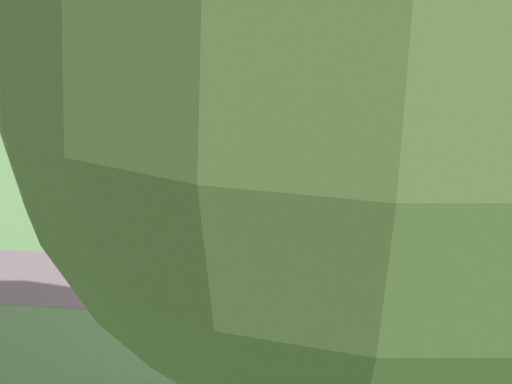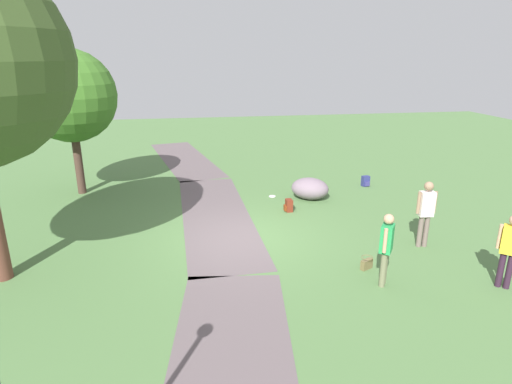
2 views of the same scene
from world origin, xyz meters
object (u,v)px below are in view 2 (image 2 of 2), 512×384
woman_with_handbag (386,245)px  handbag_on_grass (367,263)px  frisbee_on_grass (272,196)px  lawn_boulder (310,189)px  backpack_by_boulder (289,206)px  young_tree_near_path (70,96)px  man_near_boulder (426,209)px  spare_backpack_on_lawn (366,181)px  passerby_on_path (510,246)px

woman_with_handbag → handbag_on_grass: woman_with_handbag is taller
handbag_on_grass → frisbee_on_grass: size_ratio=1.52×
lawn_boulder → backpack_by_boulder: size_ratio=4.22×
handbag_on_grass → frisbee_on_grass: (5.66, 1.13, -0.13)m
young_tree_near_path → handbag_on_grass: young_tree_near_path is taller
man_near_boulder → backpack_by_boulder: size_ratio=4.51×
woman_with_handbag → man_near_boulder: size_ratio=0.93×
man_near_boulder → spare_backpack_on_lawn: size_ratio=4.51×
passerby_on_path → backpack_by_boulder: bearing=33.1°
woman_with_handbag → frisbee_on_grass: 6.59m
handbag_on_grass → backpack_by_boulder: 4.21m
handbag_on_grass → passerby_on_path: bearing=-116.2°
young_tree_near_path → woman_with_handbag: young_tree_near_path is taller
frisbee_on_grass → young_tree_near_path: bearing=76.9°
backpack_by_boulder → passerby_on_path: bearing=-146.9°
lawn_boulder → spare_backpack_on_lawn: size_ratio=4.22×
man_near_boulder → handbag_on_grass: man_near_boulder is taller
man_near_boulder → backpack_by_boulder: man_near_boulder is taller
lawn_boulder → handbag_on_grass: lawn_boulder is taller
woman_with_handbag → handbag_on_grass: (0.75, 0.05, -0.83)m
woman_with_handbag → frisbee_on_grass: woman_with_handbag is taller
passerby_on_path → lawn_boulder: bearing=20.9°
lawn_boulder → passerby_on_path: (-6.51, -2.48, 0.61)m
passerby_on_path → spare_backpack_on_lawn: passerby_on_path is taller
woman_with_handbag → passerby_on_path: bearing=-101.9°
man_near_boulder → lawn_boulder: bearing=23.2°
passerby_on_path → spare_backpack_on_lawn: 7.65m
young_tree_near_path → passerby_on_path: (-8.54, -10.61, -2.53)m
man_near_boulder → woman_with_handbag: bearing=131.3°
frisbee_on_grass → handbag_on_grass: bearing=-168.7°
passerby_on_path → handbag_on_grass: bearing=63.8°
passerby_on_path → young_tree_near_path: bearing=51.2°
passerby_on_path → handbag_on_grass: 3.03m
passerby_on_path → spare_backpack_on_lawn: (7.61, -0.11, -0.79)m
woman_with_handbag → spare_backpack_on_lawn: (7.07, -2.67, -0.78)m
woman_with_handbag → frisbee_on_grass: (6.41, 1.18, -0.97)m
young_tree_near_path → lawn_boulder: 8.95m
woman_with_handbag → handbag_on_grass: size_ratio=4.59×
passerby_on_path → frisbee_on_grass: bearing=28.3°
lawn_boulder → backpack_by_boulder: 1.53m
young_tree_near_path → woman_with_handbag: size_ratio=3.05×
young_tree_near_path → frisbee_on_grass: size_ratio=21.36×
young_tree_near_path → man_near_boulder: 12.05m
handbag_on_grass → young_tree_near_path: bearing=47.8°
handbag_on_grass → spare_backpack_on_lawn: (6.33, -2.71, 0.05)m
woman_with_handbag → passerby_on_path: (-0.54, -2.56, 0.01)m
young_tree_near_path → woman_with_handbag: (-8.00, -8.05, -2.54)m
passerby_on_path → frisbee_on_grass: 7.95m
backpack_by_boulder → spare_backpack_on_lawn: 4.24m
spare_backpack_on_lawn → backpack_by_boulder: bearing=121.4°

